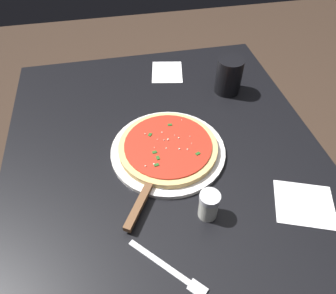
{
  "coord_description": "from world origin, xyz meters",
  "views": [
    {
      "loc": [
        0.58,
        -0.11,
        1.36
      ],
      "look_at": [
        0.01,
        0.01,
        0.75
      ],
      "focal_mm": 33.59,
      "sensor_mm": 36.0,
      "label": 1
    }
  ],
  "objects_px": {
    "serving_plate": "(168,151)",
    "pizza_server": "(146,193)",
    "napkin_folded_right": "(167,72)",
    "napkin_loose_left": "(304,204)",
    "fork": "(171,270)",
    "cup_tall_drink": "(229,76)",
    "parmesan_shaker": "(209,205)",
    "pizza": "(168,147)"
  },
  "relations": [
    {
      "from": "serving_plate",
      "to": "pizza_server",
      "type": "height_order",
      "value": "pizza_server"
    },
    {
      "from": "pizza_server",
      "to": "napkin_folded_right",
      "type": "distance_m",
      "value": 0.53
    },
    {
      "from": "serving_plate",
      "to": "napkin_loose_left",
      "type": "bearing_deg",
      "value": 50.97
    },
    {
      "from": "napkin_folded_right",
      "to": "napkin_loose_left",
      "type": "relative_size",
      "value": 0.98
    },
    {
      "from": "serving_plate",
      "to": "napkin_loose_left",
      "type": "distance_m",
      "value": 0.36
    },
    {
      "from": "serving_plate",
      "to": "fork",
      "type": "height_order",
      "value": "serving_plate"
    },
    {
      "from": "cup_tall_drink",
      "to": "pizza_server",
      "type": "bearing_deg",
      "value": -41.98
    },
    {
      "from": "fork",
      "to": "parmesan_shaker",
      "type": "bearing_deg",
      "value": 135.49
    },
    {
      "from": "fork",
      "to": "napkin_loose_left",
      "type": "bearing_deg",
      "value": 104.81
    },
    {
      "from": "parmesan_shaker",
      "to": "napkin_loose_left",
      "type": "bearing_deg",
      "value": 84.86
    },
    {
      "from": "napkin_folded_right",
      "to": "napkin_loose_left",
      "type": "height_order",
      "value": "same"
    },
    {
      "from": "napkin_folded_right",
      "to": "napkin_loose_left",
      "type": "distance_m",
      "value": 0.64
    },
    {
      "from": "serving_plate",
      "to": "pizza",
      "type": "xyz_separation_m",
      "value": [
        0.0,
        -0.0,
        0.02
      ]
    },
    {
      "from": "napkin_folded_right",
      "to": "pizza_server",
      "type": "bearing_deg",
      "value": -16.95
    },
    {
      "from": "napkin_loose_left",
      "to": "napkin_folded_right",
      "type": "bearing_deg",
      "value": -161.07
    },
    {
      "from": "serving_plate",
      "to": "pizza",
      "type": "bearing_deg",
      "value": -41.39
    },
    {
      "from": "cup_tall_drink",
      "to": "napkin_loose_left",
      "type": "relative_size",
      "value": 0.85
    },
    {
      "from": "napkin_folded_right",
      "to": "pizza",
      "type": "bearing_deg",
      "value": -11.11
    },
    {
      "from": "serving_plate",
      "to": "napkin_loose_left",
      "type": "height_order",
      "value": "serving_plate"
    },
    {
      "from": "pizza_server",
      "to": "napkin_loose_left",
      "type": "bearing_deg",
      "value": 75.11
    },
    {
      "from": "pizza",
      "to": "napkin_loose_left",
      "type": "relative_size",
      "value": 1.96
    },
    {
      "from": "serving_plate",
      "to": "cup_tall_drink",
      "type": "distance_m",
      "value": 0.34
    },
    {
      "from": "cup_tall_drink",
      "to": "fork",
      "type": "bearing_deg",
      "value": -29.07
    },
    {
      "from": "napkin_folded_right",
      "to": "fork",
      "type": "relative_size",
      "value": 0.9
    },
    {
      "from": "pizza_server",
      "to": "cup_tall_drink",
      "type": "distance_m",
      "value": 0.49
    },
    {
      "from": "fork",
      "to": "parmesan_shaker",
      "type": "xyz_separation_m",
      "value": [
        -0.11,
        0.11,
        0.04
      ]
    },
    {
      "from": "serving_plate",
      "to": "parmesan_shaker",
      "type": "height_order",
      "value": "parmesan_shaker"
    },
    {
      "from": "cup_tall_drink",
      "to": "fork",
      "type": "height_order",
      "value": "cup_tall_drink"
    },
    {
      "from": "serving_plate",
      "to": "napkin_loose_left",
      "type": "xyz_separation_m",
      "value": [
        0.23,
        0.28,
        -0.0
      ]
    },
    {
      "from": "serving_plate",
      "to": "fork",
      "type": "relative_size",
      "value": 2.08
    },
    {
      "from": "cup_tall_drink",
      "to": "napkin_folded_right",
      "type": "distance_m",
      "value": 0.23
    },
    {
      "from": "cup_tall_drink",
      "to": "napkin_folded_right",
      "type": "bearing_deg",
      "value": -130.02
    },
    {
      "from": "pizza",
      "to": "napkin_loose_left",
      "type": "distance_m",
      "value": 0.36
    },
    {
      "from": "serving_plate",
      "to": "fork",
      "type": "xyz_separation_m",
      "value": [
        0.32,
        -0.06,
        -0.0
      ]
    },
    {
      "from": "napkin_loose_left",
      "to": "fork",
      "type": "distance_m",
      "value": 0.35
    },
    {
      "from": "pizza",
      "to": "napkin_folded_right",
      "type": "distance_m",
      "value": 0.38
    },
    {
      "from": "pizza",
      "to": "pizza_server",
      "type": "bearing_deg",
      "value": -31.6
    },
    {
      "from": "pizza",
      "to": "fork",
      "type": "relative_size",
      "value": 1.79
    },
    {
      "from": "napkin_loose_left",
      "to": "parmesan_shaker",
      "type": "xyz_separation_m",
      "value": [
        -0.02,
        -0.23,
        0.04
      ]
    },
    {
      "from": "cup_tall_drink",
      "to": "fork",
      "type": "xyz_separation_m",
      "value": [
        0.55,
        -0.31,
        -0.06
      ]
    },
    {
      "from": "pizza_server",
      "to": "pizza",
      "type": "bearing_deg",
      "value": 148.4
    },
    {
      "from": "fork",
      "to": "serving_plate",
      "type": "bearing_deg",
      "value": 169.38
    }
  ]
}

